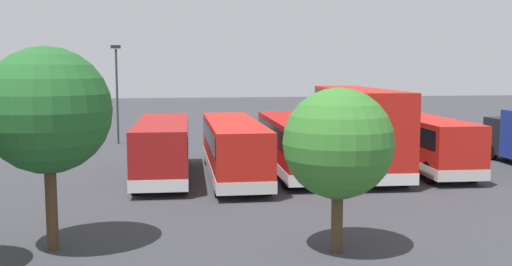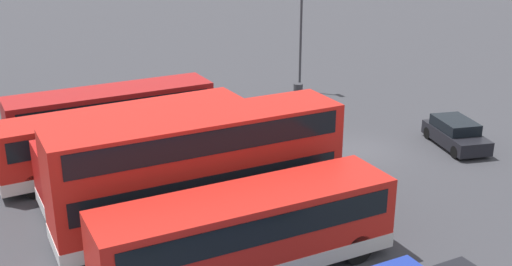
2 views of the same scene
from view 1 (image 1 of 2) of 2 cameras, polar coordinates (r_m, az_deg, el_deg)
The scene contains 12 objects.
ground_plane at distance 41.19m, azimuth 0.95°, elevation -1.41°, with size 140.00×140.00×0.00m, color #38383D.
bus_single_deck_near_end at distance 33.13m, azimuth 16.26°, elevation -0.78°, with size 3.08×10.43×2.95m.
bus_double_decker_second at distance 31.67m, azimuth 10.15°, elevation 0.57°, with size 3.12×11.31×4.55m.
bus_single_deck_third at distance 30.96m, azimuth 3.83°, elevation -1.02°, with size 2.90×10.98×2.95m.
bus_single_deck_fourth at distance 29.59m, azimuth -2.28°, elevation -1.36°, with size 2.74×11.63×2.95m.
bus_single_deck_fifth at distance 29.91m, azimuth -9.27°, elevation -1.36°, with size 2.93×10.60×2.95m.
car_hatchback_silver at distance 48.22m, azimuth 12.29°, elevation 0.44°, with size 2.60×4.72×1.43m.
car_small_green at distance 46.04m, azimuth 2.41°, elevation 0.30°, with size 4.40×2.89×1.43m.
lamp_post_tall at distance 43.77m, azimuth -13.72°, elevation 4.58°, with size 0.70×0.30×7.35m.
waste_bin_yellow at distance 43.04m, azimuth -12.04°, elevation -0.57°, with size 0.60×0.60×0.95m, color #333338.
tree_midleft at distance 17.54m, azimuth 8.21°, elevation -1.07°, with size 3.40×3.40×5.09m.
tree_rightmost at distance 18.62m, azimuth -20.09°, elevation 2.10°, with size 3.91×3.91×6.34m.
Camera 1 is at (6.80, 40.23, 5.67)m, focal length 40.08 mm.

